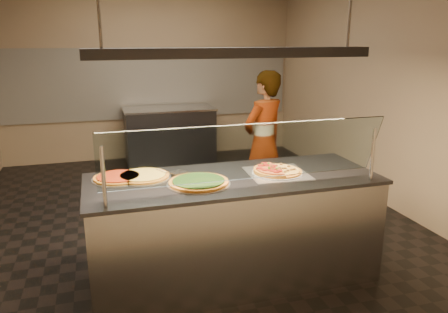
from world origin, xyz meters
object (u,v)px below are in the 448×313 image
object	(u,v)px
sneeze_guard	(248,153)
perforated_tray	(277,173)
pizza_spatula	(168,171)
heat_lamp_housing	(234,53)
pizza_tomato	(118,177)
serving_counter	(233,228)
half_pizza_pepperoni	(266,171)
prep_table	(170,135)
half_pizza_sausage	(288,169)
worker	(264,142)
pizza_spinach	(199,182)
pizza_cheese	(143,176)

from	to	relation	value
sneeze_guard	perforated_tray	size ratio (longest dim) A/B	4.20
pizza_spatula	heat_lamp_housing	world-z (taller)	heat_lamp_housing
pizza_tomato	heat_lamp_housing	world-z (taller)	heat_lamp_housing
perforated_tray	pizza_tomato	distance (m)	1.35
serving_counter	half_pizza_pepperoni	world-z (taller)	half_pizza_pepperoni
serving_counter	pizza_spatula	bearing A→B (deg)	156.09
prep_table	heat_lamp_housing	size ratio (longest dim) A/B	0.65
serving_counter	half_pizza_pepperoni	distance (m)	0.58
half_pizza_sausage	pizza_tomato	world-z (taller)	half_pizza_sausage
half_pizza_sausage	worker	xyz separation A→B (m)	(0.35, 1.45, -0.11)
half_pizza_sausage	prep_table	distance (m)	3.92
half_pizza_pepperoni	half_pizza_sausage	distance (m)	0.20
prep_table	serving_counter	bearing A→B (deg)	-91.51
pizza_tomato	pizza_spatula	size ratio (longest dim) A/B	1.67
serving_counter	heat_lamp_housing	world-z (taller)	heat_lamp_housing
pizza_spinach	prep_table	xyz separation A→B (m)	(0.43, 3.95, -0.48)
serving_counter	pizza_cheese	distance (m)	0.90
pizza_cheese	pizza_tomato	distance (m)	0.20
serving_counter	pizza_cheese	world-z (taller)	pizza_cheese
pizza_spatula	pizza_tomato	bearing A→B (deg)	179.73
pizza_spatula	serving_counter	bearing A→B (deg)	-23.91
serving_counter	pizza_spinach	distance (m)	0.59
pizza_spinach	pizza_tomato	xyz separation A→B (m)	(-0.61, 0.32, -0.00)
perforated_tray	pizza_cheese	bearing A→B (deg)	168.85
pizza_tomato	heat_lamp_housing	distance (m)	1.39
sneeze_guard	pizza_cheese	world-z (taller)	sneeze_guard
sneeze_guard	half_pizza_sausage	world-z (taller)	sneeze_guard
pizza_spinach	prep_table	distance (m)	4.00
serving_counter	pizza_cheese	bearing A→B (deg)	163.87
half_pizza_pepperoni	prep_table	bearing A→B (deg)	92.83
sneeze_guard	half_pizza_pepperoni	bearing A→B (deg)	48.76
serving_counter	pizza_spatula	xyz separation A→B (m)	(-0.51, 0.23, 0.49)
pizza_spinach	worker	world-z (taller)	worker
pizza_cheese	heat_lamp_housing	size ratio (longest dim) A/B	0.20
half_pizza_pepperoni	pizza_spatula	bearing A→B (deg)	163.63
serving_counter	sneeze_guard	distance (m)	0.83
pizza_tomato	heat_lamp_housing	xyz separation A→B (m)	(0.94, -0.23, 1.01)
sneeze_guard	heat_lamp_housing	bearing A→B (deg)	90.00
perforated_tray	prep_table	bearing A→B (deg)	94.28
pizza_cheese	pizza_spatula	xyz separation A→B (m)	(0.22, 0.02, 0.01)
serving_counter	pizza_cheese	xyz separation A→B (m)	(-0.73, 0.21, 0.48)
sneeze_guard	pizza_spinach	size ratio (longest dim) A/B	4.31
half_pizza_pepperoni	half_pizza_sausage	xyz separation A→B (m)	(0.20, -0.00, -0.01)
pizza_tomato	prep_table	bearing A→B (deg)	74.06
serving_counter	sneeze_guard	world-z (taller)	sneeze_guard
pizza_spinach	worker	xyz separation A→B (m)	(1.17, 1.53, -0.10)
half_pizza_sausage	worker	world-z (taller)	worker
half_pizza_sausage	heat_lamp_housing	world-z (taller)	heat_lamp_housing
pizza_tomato	prep_table	distance (m)	3.81
pizza_cheese	heat_lamp_housing	bearing A→B (deg)	-16.13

